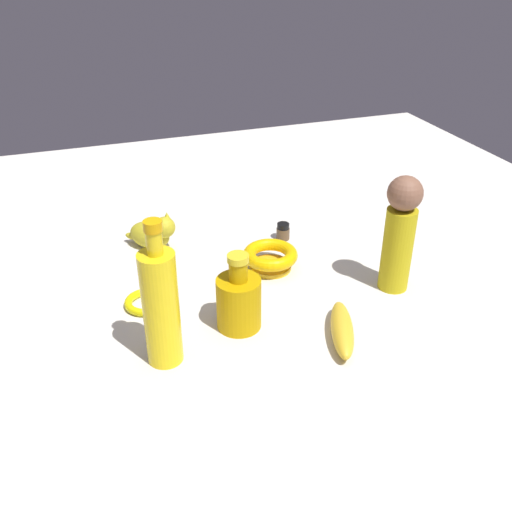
# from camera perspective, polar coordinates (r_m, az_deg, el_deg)

# --- Properties ---
(ground) EXTENTS (2.00, 2.00, 0.00)m
(ground) POSITION_cam_1_polar(r_m,az_deg,el_deg) (1.22, 0.00, -2.60)
(ground) COLOR silver
(banana) EXTENTS (0.10, 0.17, 0.04)m
(banana) POSITION_cam_1_polar(r_m,az_deg,el_deg) (1.07, 8.54, -7.19)
(banana) COLOR gold
(banana) RESTS_ON ground
(bangle) EXTENTS (0.09, 0.09, 0.02)m
(bangle) POSITION_cam_1_polar(r_m,az_deg,el_deg) (1.17, -10.78, -4.50)
(bangle) COLOR yellow
(bangle) RESTS_ON ground
(nail_polish_jar) EXTENTS (0.03, 0.03, 0.04)m
(nail_polish_jar) POSITION_cam_1_polar(r_m,az_deg,el_deg) (1.38, 2.70, 2.46)
(nail_polish_jar) COLOR brown
(nail_polish_jar) RESTS_ON ground
(cat_figurine) EXTENTS (0.11, 0.11, 0.09)m
(cat_figurine) POSITION_cam_1_polar(r_m,az_deg,el_deg) (1.35, -10.17, 2.29)
(cat_figurine) COLOR gold
(cat_figurine) RESTS_ON ground
(bottle_tall) EXTENTS (0.06, 0.06, 0.27)m
(bottle_tall) POSITION_cam_1_polar(r_m,az_deg,el_deg) (0.97, -9.44, -4.90)
(bottle_tall) COLOR yellow
(bottle_tall) RESTS_ON ground
(bowl) EXTENTS (0.12, 0.12, 0.05)m
(bowl) POSITION_cam_1_polar(r_m,az_deg,el_deg) (1.25, 1.43, -0.09)
(bowl) COLOR gold
(bowl) RESTS_ON ground
(person_figure_adult) EXTENTS (0.08, 0.08, 0.25)m
(person_figure_adult) POSITION_cam_1_polar(r_m,az_deg,el_deg) (1.18, 14.08, 2.36)
(person_figure_adult) COLOR gold
(person_figure_adult) RESTS_ON ground
(bottle_short) EXTENTS (0.08, 0.08, 0.15)m
(bottle_short) POSITION_cam_1_polar(r_m,az_deg,el_deg) (1.06, -1.73, -4.42)
(bottle_short) COLOR #C19305
(bottle_short) RESTS_ON ground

